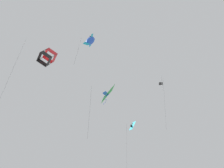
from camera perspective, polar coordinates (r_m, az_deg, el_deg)
kite_delta_mid_left at (r=22.10m, az=-1.41°, el=-2.96°), size 2.76×3.00×6.13m
kite_delta_far_centre at (r=30.03m, az=14.54°, el=0.30°), size 2.10×2.22×9.93m
kite_fish_upper_right at (r=23.22m, az=-6.48°, el=12.66°), size 1.76×1.60×6.19m
kite_delta_near_right at (r=35.22m, az=5.99°, el=-12.32°), size 1.73×2.43×8.70m
kite_box_near_left at (r=25.65m, az=-18.73°, el=7.57°), size 3.52×4.27×8.60m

